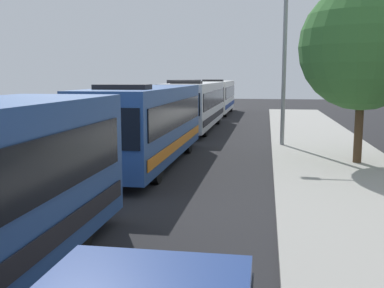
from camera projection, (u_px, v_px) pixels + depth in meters
bus_second_in_line at (148, 122)px, 17.98m from camera, size 2.58×10.45×3.21m
bus_middle at (196, 104)px, 30.18m from camera, size 2.58×12.14×3.21m
bus_fourth_in_line at (217, 96)px, 42.71m from camera, size 2.58×10.72×3.21m
box_truck_oncoming at (183, 95)px, 43.95m from camera, size 2.35×7.62×3.15m
streetlamp_mid at (285, 36)px, 21.74m from camera, size 6.16×0.28×8.50m
roadside_tree at (363, 47)px, 17.18m from camera, size 4.78×4.78×6.80m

